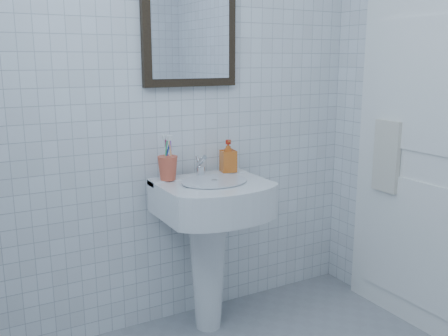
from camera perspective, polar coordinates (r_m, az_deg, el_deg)
wall_back at (r=2.52m, az=-6.37°, el=9.43°), size 2.20×0.02×2.50m
washbasin at (r=2.51m, az=-1.65°, el=-7.06°), size 0.52×0.38×0.81m
faucet at (r=2.51m, az=-2.70°, el=0.10°), size 0.05×0.10×0.11m
toothbrush_cup at (r=2.44m, az=-6.45°, el=0.00°), size 0.12×0.12×0.12m
soap_dispenser at (r=2.59m, az=0.48°, el=1.39°), size 0.09×0.09×0.17m
wall_mirror at (r=2.55m, az=-3.92°, el=16.26°), size 0.50×0.04×0.62m
bathroom_door at (r=2.68m, az=21.62°, el=3.42°), size 0.04×0.80×2.00m
towel_ring at (r=2.77m, az=18.62°, el=4.96°), size 0.01×0.18×0.18m
hand_towel at (r=2.78m, az=18.09°, el=1.27°), size 0.03×0.16×0.38m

